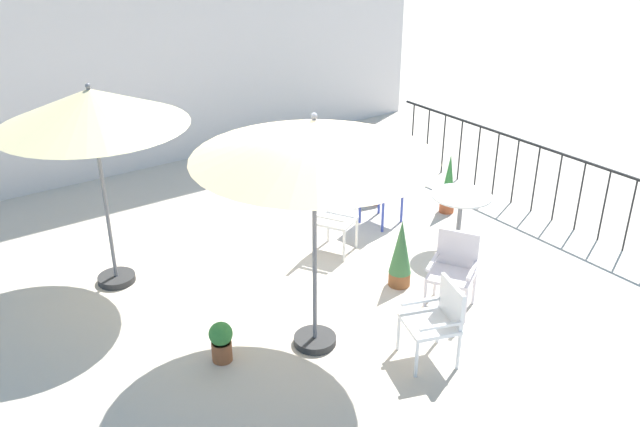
# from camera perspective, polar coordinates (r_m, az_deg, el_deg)

# --- Properties ---
(ground_plane) EXTENTS (60.00, 60.00, 0.00)m
(ground_plane) POSITION_cam_1_polar(r_m,az_deg,el_deg) (8.23, 0.38, -5.55)
(ground_plane) COLOR beige
(terrace_railing) EXTENTS (0.03, 5.18, 1.01)m
(terrace_railing) POSITION_cam_1_polar(r_m,az_deg,el_deg) (10.25, 16.97, 4.02)
(terrace_railing) COLOR black
(terrace_railing) RESTS_ON ground
(patio_umbrella_0) EXTENTS (2.28, 2.28, 2.48)m
(patio_umbrella_0) POSITION_cam_1_polar(r_m,az_deg,el_deg) (6.12, -0.49, 6.14)
(patio_umbrella_0) COLOR #2D2D2D
(patio_umbrella_0) RESTS_ON ground
(patio_umbrella_1) EXTENTS (2.07, 2.07, 2.42)m
(patio_umbrella_1) POSITION_cam_1_polar(r_m,az_deg,el_deg) (7.71, -18.65, 8.30)
(patio_umbrella_1) COLOR #2D2D2D
(patio_umbrella_1) RESTS_ON ground
(cafe_table_0) EXTENTS (0.77, 0.77, 0.77)m
(cafe_table_0) POSITION_cam_1_polar(r_m,az_deg,el_deg) (8.84, 11.68, 0.17)
(cafe_table_0) COLOR white
(cafe_table_0) RESTS_ON ground
(patio_chair_0) EXTENTS (0.54, 0.52, 0.89)m
(patio_chair_0) POSITION_cam_1_polar(r_m,az_deg,el_deg) (9.36, 4.91, 2.04)
(patio_chair_0) COLOR #3545A2
(patio_chair_0) RESTS_ON ground
(patio_chair_1) EXTENTS (0.60, 0.60, 0.94)m
(patio_chair_1) POSITION_cam_1_polar(r_m,az_deg,el_deg) (8.64, 0.85, 0.06)
(patio_chair_1) COLOR white
(patio_chair_1) RESTS_ON ground
(patio_chair_2) EXTENTS (0.61, 0.62, 0.83)m
(patio_chair_2) POSITION_cam_1_polar(r_m,az_deg,el_deg) (6.79, 9.84, -8.55)
(patio_chair_2) COLOR white
(patio_chair_2) RESTS_ON ground
(patio_chair_3) EXTENTS (0.64, 0.65, 0.87)m
(patio_chair_3) POSITION_cam_1_polar(r_m,az_deg,el_deg) (7.64, 11.18, -4.37)
(patio_chair_3) COLOR silver
(patio_chair_3) RESTS_ON ground
(potted_plant_0) EXTENTS (0.38, 0.38, 0.74)m
(potted_plant_0) POSITION_cam_1_polar(r_m,az_deg,el_deg) (11.21, 2.57, 5.40)
(potted_plant_0) COLOR #B05E3B
(potted_plant_0) RESTS_ON ground
(potted_plant_1) EXTENTS (0.21, 0.21, 0.90)m
(potted_plant_1) POSITION_cam_1_polar(r_m,az_deg,el_deg) (9.91, 10.75, 2.40)
(potted_plant_1) COLOR #AA4E2C
(potted_plant_1) RESTS_ON ground
(potted_plant_2) EXTENTS (0.33, 0.33, 0.65)m
(potted_plant_2) POSITION_cam_1_polar(r_m,az_deg,el_deg) (10.13, 4.53, 2.75)
(potted_plant_2) COLOR #AC4F39
(potted_plant_2) RESTS_ON ground
(potted_plant_3) EXTENTS (0.27, 0.27, 0.85)m
(potted_plant_3) POSITION_cam_1_polar(r_m,az_deg,el_deg) (7.97, 6.80, -3.34)
(potted_plant_3) COLOR brown
(potted_plant_3) RESTS_ON ground
(potted_plant_4) EXTENTS (0.24, 0.24, 0.43)m
(potted_plant_4) POSITION_cam_1_polar(r_m,az_deg,el_deg) (6.87, -8.30, -10.53)
(potted_plant_4) COLOR brown
(potted_plant_4) RESTS_ON ground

